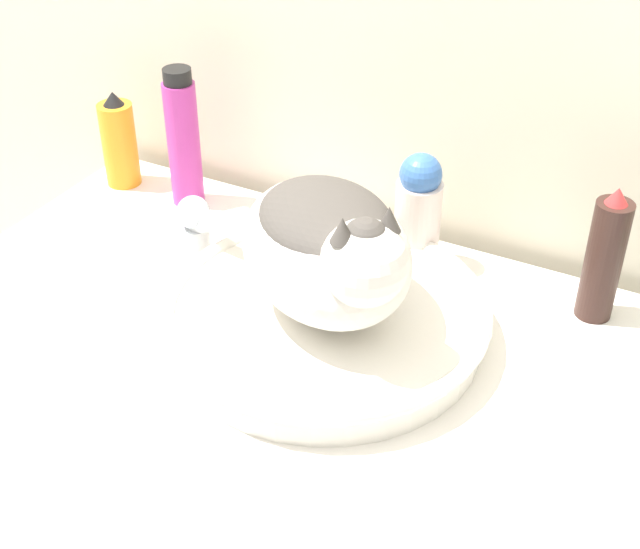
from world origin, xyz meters
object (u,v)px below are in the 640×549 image
object	(u,v)px
spray_bottle_trigger	(119,142)
shampoo_bottle_tall	(183,139)
cat	(330,246)
hairspray_can_black	(604,258)
faucet	(200,228)
lotion_bottle_white	(418,212)

from	to	relation	value
spray_bottle_trigger	shampoo_bottle_tall	size ratio (longest dim) A/B	0.72
cat	shampoo_bottle_tall	xyz separation A→B (m)	(-0.37, 0.22, -0.04)
spray_bottle_trigger	hairspray_can_black	xyz separation A→B (m)	(0.79, 0.00, 0.02)
spray_bottle_trigger	shampoo_bottle_tall	xyz separation A→B (m)	(0.13, 0.00, 0.04)
faucet	lotion_bottle_white	xyz separation A→B (m)	(0.27, 0.15, 0.02)
faucet	spray_bottle_trigger	size ratio (longest dim) A/B	0.84
cat	spray_bottle_trigger	bearing A→B (deg)	-164.51
shampoo_bottle_tall	hairspray_can_black	size ratio (longest dim) A/B	1.16
cat	shampoo_bottle_tall	distance (m)	0.43
shampoo_bottle_tall	faucet	bearing A→B (deg)	-49.18
spray_bottle_trigger	lotion_bottle_white	bearing A→B (deg)	0.00
shampoo_bottle_tall	hairspray_can_black	xyz separation A→B (m)	(0.66, 0.00, -0.02)
faucet	shampoo_bottle_tall	bearing A→B (deg)	145.31
hairspray_can_black	shampoo_bottle_tall	bearing A→B (deg)	180.00
cat	faucet	xyz separation A→B (m)	(-0.24, 0.07, -0.08)
lotion_bottle_white	hairspray_can_black	world-z (taller)	hairspray_can_black
cat	lotion_bottle_white	xyz separation A→B (m)	(0.03, 0.22, -0.06)
faucet	shampoo_bottle_tall	size ratio (longest dim) A/B	0.61
hairspray_can_black	spray_bottle_trigger	bearing A→B (deg)	180.00
faucet	shampoo_bottle_tall	distance (m)	0.20
lotion_bottle_white	shampoo_bottle_tall	bearing A→B (deg)	180.00
lotion_bottle_white	shampoo_bottle_tall	size ratio (longest dim) A/B	0.79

